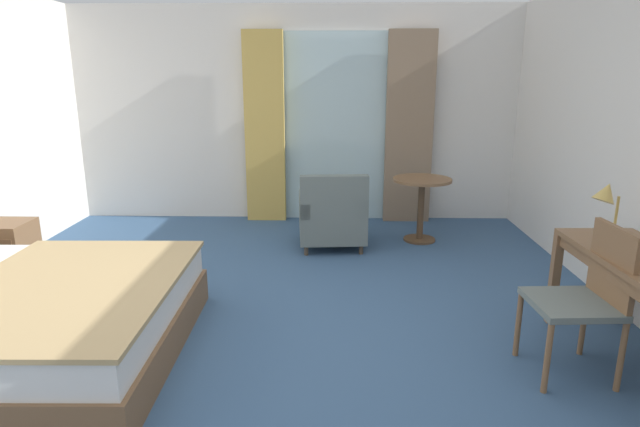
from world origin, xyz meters
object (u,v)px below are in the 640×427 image
object	(u,v)px
nightstand	(8,251)
armchair_by_window	(332,217)
desk_lamp	(608,202)
round_cafe_table	(421,195)
desk_chair	(587,293)
bed	(9,318)

from	to	relation	value
nightstand	armchair_by_window	world-z (taller)	armchair_by_window
desk_lamp	armchair_by_window	world-z (taller)	desk_lamp
armchair_by_window	round_cafe_table	bearing A→B (deg)	13.92
desk_chair	armchair_by_window	size ratio (longest dim) A/B	1.13
desk_lamp	nightstand	bearing A→B (deg)	167.09
armchair_by_window	round_cafe_table	xyz separation A→B (m)	(0.97, 0.24, 0.19)
bed	desk_lamp	world-z (taller)	desk_lamp
bed	desk_lamp	size ratio (longest dim) A/B	4.95
round_cafe_table	nightstand	bearing A→B (deg)	-162.44
bed	nightstand	world-z (taller)	bed
desk_chair	desk_lamp	xyz separation A→B (m)	(0.24, 0.36, 0.47)
armchair_by_window	nightstand	bearing A→B (deg)	-161.25
round_cafe_table	desk_lamp	bearing A→B (deg)	-70.97
round_cafe_table	desk_chair	bearing A→B (deg)	-78.18
desk_lamp	round_cafe_table	distance (m)	2.48
desk_chair	round_cafe_table	size ratio (longest dim) A/B	1.33
nightstand	desk_lamp	bearing A→B (deg)	-12.91
nightstand	round_cafe_table	world-z (taller)	round_cafe_table
desk_lamp	armchair_by_window	size ratio (longest dim) A/B	0.52
desk_chair	armchair_by_window	xyz separation A→B (m)	(-1.53, 2.41, -0.20)
desk_chair	desk_lamp	bearing A→B (deg)	56.94
nightstand	desk_lamp	xyz separation A→B (m)	(4.66, -1.07, 0.74)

